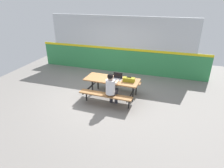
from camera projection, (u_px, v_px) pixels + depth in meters
The scene contains 7 objects.
ground_plane at pixel (100, 96), 7.27m from camera, with size 10.00×10.00×0.02m, color gray.
accent_backdrop at pixel (120, 46), 9.03m from camera, with size 8.00×0.14×2.60m.
picnic_table_main at pixel (112, 83), 6.90m from camera, with size 1.93×1.62×0.74m.
student_nearer at pixel (111, 87), 6.32m from camera, with size 0.37×0.53×1.21m.
laptop_silver at pixel (117, 78), 6.79m from camera, with size 0.33×0.23×0.22m.
toolbox_grey at pixel (129, 80), 6.61m from camera, with size 0.40×0.18×0.18m.
backpack_dark at pixel (114, 80), 8.06m from camera, with size 0.30×0.22×0.44m.
Camera 1 is at (2.37, -5.98, 3.44)m, focal length 31.32 mm.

